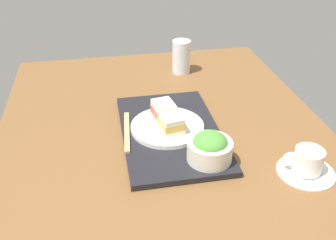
{
  "coord_description": "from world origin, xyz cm",
  "views": [
    {
      "loc": [
        87.78,
        -17.1,
        64.05
      ],
      "look_at": [
        -6.0,
        0.65,
        5.0
      ],
      "focal_mm": 41.07,
      "sensor_mm": 36.0,
      "label": 1
    }
  ],
  "objects_px": {
    "sandwich_near": "(163,111)",
    "coffee_cup": "(307,164)",
    "salad_bowl": "(210,148)",
    "chopsticks_pair": "(127,131)",
    "sandwich_far": "(171,123)",
    "sandwich_plate": "(167,127)",
    "drinking_glass": "(181,57)"
  },
  "relations": [
    {
      "from": "sandwich_near",
      "to": "coffee_cup",
      "type": "bearing_deg",
      "value": 49.62
    },
    {
      "from": "sandwich_far",
      "to": "coffee_cup",
      "type": "relative_size",
      "value": 0.55
    },
    {
      "from": "sandwich_near",
      "to": "chopsticks_pair",
      "type": "bearing_deg",
      "value": -75.81
    },
    {
      "from": "sandwich_plate",
      "to": "salad_bowl",
      "type": "relative_size",
      "value": 1.83
    },
    {
      "from": "salad_bowl",
      "to": "coffee_cup",
      "type": "relative_size",
      "value": 0.8
    },
    {
      "from": "sandwich_near",
      "to": "sandwich_far",
      "type": "bearing_deg",
      "value": 10.85
    },
    {
      "from": "sandwich_far",
      "to": "chopsticks_pair",
      "type": "distance_m",
      "value": 0.13
    },
    {
      "from": "drinking_glass",
      "to": "sandwich_far",
      "type": "bearing_deg",
      "value": -15.87
    },
    {
      "from": "salad_bowl",
      "to": "chopsticks_pair",
      "type": "relative_size",
      "value": 0.57
    },
    {
      "from": "sandwich_near",
      "to": "salad_bowl",
      "type": "xyz_separation_m",
      "value": [
        0.2,
        0.09,
        -0.01
      ]
    },
    {
      "from": "coffee_cup",
      "to": "sandwich_plate",
      "type": "bearing_deg",
      "value": -127.56
    },
    {
      "from": "sandwich_near",
      "to": "chopsticks_pair",
      "type": "relative_size",
      "value": 0.39
    },
    {
      "from": "sandwich_far",
      "to": "salad_bowl",
      "type": "distance_m",
      "value": 0.15
    },
    {
      "from": "chopsticks_pair",
      "to": "coffee_cup",
      "type": "xyz_separation_m",
      "value": [
        0.25,
        0.44,
        0.01
      ]
    },
    {
      "from": "sandwich_plate",
      "to": "sandwich_near",
      "type": "xyz_separation_m",
      "value": [
        -0.03,
        -0.01,
        0.04
      ]
    },
    {
      "from": "salad_bowl",
      "to": "chopsticks_pair",
      "type": "distance_m",
      "value": 0.26
    },
    {
      "from": "salad_bowl",
      "to": "drinking_glass",
      "type": "relative_size",
      "value": 0.92
    },
    {
      "from": "salad_bowl",
      "to": "chopsticks_pair",
      "type": "bearing_deg",
      "value": -129.81
    },
    {
      "from": "sandwich_far",
      "to": "coffee_cup",
      "type": "xyz_separation_m",
      "value": [
        0.21,
        0.31,
        -0.03
      ]
    },
    {
      "from": "sandwich_far",
      "to": "salad_bowl",
      "type": "xyz_separation_m",
      "value": [
        0.13,
        0.08,
        -0.0
      ]
    },
    {
      "from": "chopsticks_pair",
      "to": "coffee_cup",
      "type": "distance_m",
      "value": 0.5
    },
    {
      "from": "sandwich_far",
      "to": "salad_bowl",
      "type": "relative_size",
      "value": 0.68
    },
    {
      "from": "sandwich_near",
      "to": "sandwich_far",
      "type": "height_order",
      "value": "sandwich_near"
    },
    {
      "from": "sandwich_near",
      "to": "sandwich_plate",
      "type": "bearing_deg",
      "value": 10.85
    },
    {
      "from": "sandwich_plate",
      "to": "chopsticks_pair",
      "type": "relative_size",
      "value": 1.05
    },
    {
      "from": "salad_bowl",
      "to": "drinking_glass",
      "type": "height_order",
      "value": "drinking_glass"
    },
    {
      "from": "sandwich_plate",
      "to": "sandwich_near",
      "type": "relative_size",
      "value": 2.67
    },
    {
      "from": "sandwich_plate",
      "to": "coffee_cup",
      "type": "bearing_deg",
      "value": 52.44
    },
    {
      "from": "salad_bowl",
      "to": "drinking_glass",
      "type": "distance_m",
      "value": 0.59
    },
    {
      "from": "salad_bowl",
      "to": "chopsticks_pair",
      "type": "xyz_separation_m",
      "value": [
        -0.17,
        -0.2,
        -0.03
      ]
    },
    {
      "from": "sandwich_plate",
      "to": "chopsticks_pair",
      "type": "bearing_deg",
      "value": -91.0
    },
    {
      "from": "sandwich_near",
      "to": "coffee_cup",
      "type": "height_order",
      "value": "sandwich_near"
    }
  ]
}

